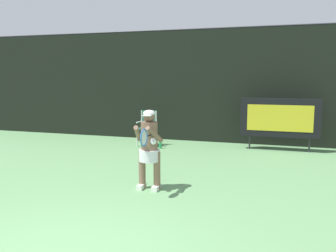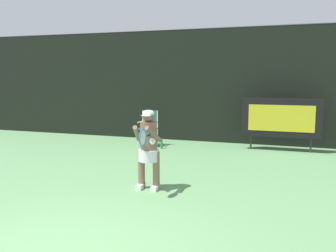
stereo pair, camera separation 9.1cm
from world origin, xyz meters
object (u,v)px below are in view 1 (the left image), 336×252
(scoreboard, at_px, (280,118))
(water_bottle, at_px, (160,144))
(tennis_racket, at_px, (144,137))
(tennis_player, at_px, (149,146))
(umpire_chair, at_px, (147,126))

(scoreboard, bearing_deg, water_bottle, -167.03)
(scoreboard, distance_m, tennis_racket, 5.50)
(scoreboard, distance_m, water_bottle, 3.53)
(tennis_player, height_order, tennis_racket, tennis_player)
(scoreboard, bearing_deg, umpire_chair, -173.40)
(water_bottle, bearing_deg, tennis_player, -74.07)
(scoreboard, relative_size, tennis_racket, 3.65)
(scoreboard, relative_size, water_bottle, 8.30)
(umpire_chair, distance_m, tennis_player, 4.41)
(water_bottle, relative_size, tennis_racket, 0.44)
(water_bottle, xyz_separation_m, tennis_racket, (1.18, -4.28, 0.95))
(scoreboard, xyz_separation_m, tennis_racket, (-2.17, -5.05, 0.13))
(water_bottle, relative_size, tennis_player, 0.18)
(umpire_chair, xyz_separation_m, water_bottle, (0.53, -0.32, -0.50))
(umpire_chair, bearing_deg, water_bottle, -31.12)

